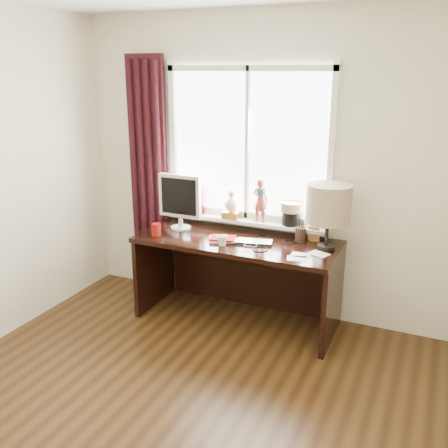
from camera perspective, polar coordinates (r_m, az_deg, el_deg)
The scene contains 15 objects.
floor at distance 3.26m, azimuth -9.03°, elevation -23.53°, with size 3.50×4.00×0.00m, color #3F2910.
wall_back at distance 4.34m, azimuth 4.71°, elevation 6.39°, with size 3.50×2.60×0.00m, color beige.
laptop at distance 4.10m, azimuth 3.35°, elevation -2.05°, with size 0.32×0.21×0.03m, color silver.
mug at distance 4.03m, azimuth -0.22°, elevation -1.87°, with size 0.09×0.08×0.09m, color white.
red_cup at distance 4.31m, azimuth -7.75°, elevation -0.62°, with size 0.08×0.08×0.10m, color maroon.
window at distance 4.34m, azimuth 2.75°, elevation 6.53°, with size 1.52×0.20×1.40m.
curtain at distance 4.79m, azimuth -8.63°, elevation 5.03°, with size 0.38×0.09×2.25m.
desk at distance 4.35m, azimuth 1.99°, elevation -4.43°, with size 1.70×0.70×0.75m.
monitor at distance 4.41m, azimuth -5.07°, elevation 2.93°, with size 0.40×0.18×0.49m.
notebook_stack at distance 4.15m, azimuth -0.17°, elevation -1.70°, with size 0.27×0.24×0.03m.
brush_holder at distance 4.16m, azimuth 8.75°, elevation -1.20°, with size 0.09×0.09×0.25m.
icon_frame at distance 4.19m, azimuth 10.19°, elevation -1.08°, with size 0.10×0.02×0.13m.
table_lamp at distance 3.95m, azimuth 11.87°, elevation 2.20°, with size 0.35×0.35×0.52m.
loose_papers at distance 3.87m, azimuth 9.30°, elevation -3.60°, with size 0.30×0.32×0.00m.
desk_cables at distance 4.09m, azimuth 5.26°, elevation -2.25°, with size 0.39×0.43×0.01m.
Camera 1 is at (1.43, -2.02, 2.12)m, focal length 40.00 mm.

